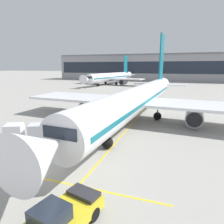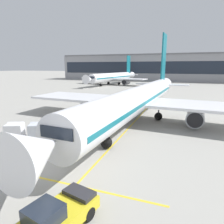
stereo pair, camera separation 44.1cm
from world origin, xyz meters
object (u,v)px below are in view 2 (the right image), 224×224
Objects in this scene: belt_loader at (90,125)px; safety_cone_engine_keepout at (90,123)px; parked_airplane at (140,98)px; ground_crew_by_loader at (73,123)px; baggage_cart_second at (38,131)px; baggage_cart_third at (15,131)px; distant_airplane at (113,77)px; baggage_cart_lead at (63,129)px; ground_crew_by_carts at (84,133)px; pushback_tug at (56,216)px.

belt_loader is 8.07× the size of safety_cone_engine_keepout.
ground_crew_by_loader is (-6.94, -8.20, -2.39)m from parked_airplane.
baggage_cart_third is (-2.49, -0.94, 0.00)m from baggage_cart_second.
distant_airplane is (-17.64, 64.70, 2.33)m from ground_crew_by_loader.
parked_airplane reaches higher than baggage_cart_third.
ground_crew_by_loader is (-2.30, -0.28, 0.14)m from belt_loader.
baggage_cart_lead is (-2.12, -2.87, 0.14)m from belt_loader.
distant_airplane reaches higher than baggage_cart_third.
baggage_cart_third reaches higher than ground_crew_by_carts.
parked_airplane reaches higher than pushback_tug.
pushback_tug is at bearing -46.81° from baggage_cart_second.
baggage_cart_third is at bearing -124.64° from safety_cone_engine_keepout.
ground_crew_by_carts is at bearing -108.67° from parked_airplane.
baggage_cart_lead is 1.61× the size of ground_crew_by_loader.
baggage_cart_lead reaches higher than safety_cone_engine_keepout.
safety_cone_engine_keepout is at bearing -73.28° from distant_airplane.
parked_airplane is 26.94× the size of ground_crew_by_carts.
baggage_cart_lead is 0.07× the size of distant_airplane.
pushback_tug is at bearing -68.95° from ground_crew_by_carts.
distant_airplane reaches higher than safety_cone_engine_keepout.
pushback_tug is 12.33m from ground_crew_by_carts.
safety_cone_engine_keepout is (-1.44, 2.81, -0.55)m from belt_loader.
safety_cone_engine_keepout is at bearing 74.43° from ground_crew_by_loader.
ground_crew_by_loader is at bearing 46.55° from baggage_cart_third.
distant_airplane is at bearing 105.25° from ground_crew_by_loader.
parked_airplane is at bearing 59.62° from belt_loader.
ground_crew_by_loader and ground_crew_by_carts have the same top height.
baggage_cart_third is at bearing -159.35° from baggage_cart_second.
baggage_cart_second is 4.30× the size of safety_cone_engine_keepout.
belt_loader is at bearing 6.99° from ground_crew_by_loader.
baggage_cart_third is (-4.89, -2.39, 0.00)m from baggage_cart_lead.
distant_airplane is (-18.50, 61.60, 3.01)m from safety_cone_engine_keepout.
belt_loader is at bearing -120.38° from parked_airplane.
ground_crew_by_carts is (2.98, -0.39, -0.00)m from baggage_cart_lead.
distant_airplane is at bearing 107.67° from pushback_tug.
safety_cone_engine_keepout is (-2.30, 6.08, -0.68)m from ground_crew_by_carts.
ground_crew_by_carts is (0.86, -3.26, 0.14)m from belt_loader.
parked_airplane reaches higher than baggage_cart_lead.
pushback_tug is (7.41, -11.90, -0.17)m from baggage_cart_lead.
ground_crew_by_loader is 3.28m from safety_cone_engine_keepout.
ground_crew_by_loader is at bearing -130.24° from parked_airplane.
baggage_cart_second is 0.07× the size of distant_airplane.
ground_crew_by_carts is (5.38, 1.06, -0.00)m from baggage_cart_second.
belt_loader is 2.32m from ground_crew_by_loader.
pushback_tug is 2.73× the size of ground_crew_by_loader.
pushback_tug is at bearing -70.28° from belt_loader.
distant_airplane reaches higher than baggage_cart_lead.
pushback_tug is (12.31, -9.51, -0.17)m from baggage_cart_third.
baggage_cart_third is (-11.66, -13.18, -2.38)m from parked_airplane.
belt_loader is 3.38m from ground_crew_by_carts.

